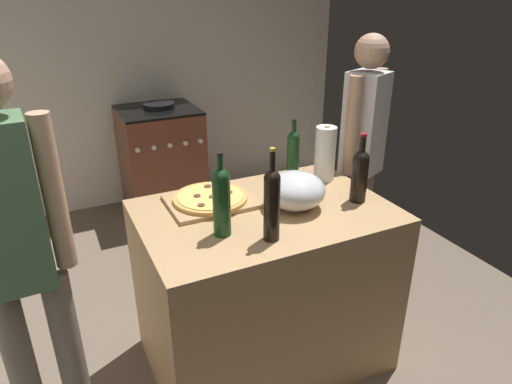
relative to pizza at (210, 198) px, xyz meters
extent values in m
cube|color=#6B5B4C|center=(0.00, 0.57, -0.92)|extent=(4.12, 3.68, 0.02)
cube|color=silver|center=(0.00, 2.17, 0.39)|extent=(4.12, 0.10, 2.60)
cube|color=tan|center=(0.21, -0.18, -0.47)|extent=(1.16, 0.79, 0.88)
cube|color=tan|center=(0.00, 0.00, -0.02)|extent=(0.40, 0.32, 0.02)
cylinder|color=tan|center=(0.00, 0.00, 0.00)|extent=(0.36, 0.36, 0.02)
cylinder|color=#EAC660|center=(0.00, 0.00, 0.01)|extent=(0.31, 0.31, 0.00)
cylinder|color=brown|center=(0.09, -0.01, 0.01)|extent=(0.03, 0.03, 0.01)
cylinder|color=brown|center=(0.03, 0.10, 0.01)|extent=(0.04, 0.04, 0.01)
cylinder|color=brown|center=(-0.07, -0.08, 0.01)|extent=(0.03, 0.03, 0.01)
cylinder|color=brown|center=(0.00, -0.02, 0.01)|extent=(0.03, 0.03, 0.01)
cylinder|color=brown|center=(0.05, -0.05, 0.01)|extent=(0.02, 0.02, 0.01)
cylinder|color=brown|center=(0.02, -0.01, 0.01)|extent=(0.02, 0.02, 0.01)
cylinder|color=brown|center=(-0.06, 0.02, 0.01)|extent=(0.03, 0.03, 0.01)
cylinder|color=brown|center=(0.03, -0.03, 0.01)|extent=(0.02, 0.02, 0.01)
cylinder|color=#B2B2B7|center=(0.34, -0.21, -0.03)|extent=(0.12, 0.12, 0.01)
ellipsoid|color=silver|center=(0.34, -0.21, 0.06)|extent=(0.28, 0.28, 0.17)
cylinder|color=white|center=(0.66, 0.02, 0.11)|extent=(0.11, 0.11, 0.29)
cylinder|color=#997551|center=(0.66, 0.02, 0.12)|extent=(0.03, 0.03, 0.29)
cylinder|color=#143819|center=(0.51, 0.10, 0.08)|extent=(0.07, 0.07, 0.23)
sphere|color=#143819|center=(0.51, 0.10, 0.20)|extent=(0.07, 0.07, 0.07)
cylinder|color=#143819|center=(0.51, 0.10, 0.25)|extent=(0.02, 0.02, 0.07)
cylinder|color=black|center=(0.51, 0.10, 0.29)|extent=(0.03, 0.03, 0.01)
cylinder|color=black|center=(0.11, -0.42, 0.10)|extent=(0.07, 0.07, 0.27)
sphere|color=black|center=(0.11, -0.42, 0.24)|extent=(0.07, 0.07, 0.07)
cylinder|color=black|center=(0.11, -0.42, 0.31)|extent=(0.02, 0.02, 0.09)
cylinder|color=gold|center=(0.11, -0.42, 0.36)|extent=(0.02, 0.02, 0.01)
cylinder|color=#143819|center=(-0.06, -0.30, 0.10)|extent=(0.07, 0.07, 0.26)
sphere|color=#143819|center=(-0.06, -0.30, 0.23)|extent=(0.07, 0.07, 0.07)
cylinder|color=#143819|center=(-0.06, -0.30, 0.28)|extent=(0.02, 0.02, 0.07)
cylinder|color=black|center=(-0.06, -0.30, 0.33)|extent=(0.03, 0.03, 0.01)
cylinder|color=black|center=(0.65, -0.28, 0.08)|extent=(0.08, 0.08, 0.22)
sphere|color=black|center=(0.65, -0.28, 0.19)|extent=(0.08, 0.08, 0.08)
cylinder|color=black|center=(0.65, -0.28, 0.25)|extent=(0.03, 0.03, 0.09)
cylinder|color=maroon|center=(0.65, -0.28, 0.30)|extent=(0.03, 0.03, 0.01)
cube|color=brown|center=(0.21, 1.77, -0.46)|extent=(0.63, 0.59, 0.90)
cube|color=black|center=(0.21, 1.77, 0.00)|extent=(0.63, 0.59, 0.02)
cylinder|color=silver|center=(-0.04, 1.46, -0.21)|extent=(0.04, 0.02, 0.04)
cylinder|color=silver|center=(0.08, 1.46, -0.21)|extent=(0.04, 0.02, 0.04)
cylinder|color=silver|center=(0.21, 1.46, -0.21)|extent=(0.04, 0.02, 0.04)
cylinder|color=silver|center=(0.33, 1.46, -0.21)|extent=(0.04, 0.02, 0.04)
cylinder|color=silver|center=(0.46, 1.46, -0.21)|extent=(0.04, 0.02, 0.04)
cylinder|color=black|center=(0.23, 1.79, 0.03)|extent=(0.26, 0.26, 0.04)
cylinder|color=slate|center=(-0.91, -0.24, -0.50)|extent=(0.11, 0.11, 0.83)
cylinder|color=slate|center=(-0.73, -0.23, -0.50)|extent=(0.11, 0.11, 0.83)
cube|color=#4C724C|center=(-0.82, -0.23, 0.23)|extent=(0.22, 0.21, 0.62)
cylinder|color=tan|center=(-0.67, -0.22, 0.25)|extent=(0.08, 0.08, 0.59)
cylinder|color=slate|center=(1.12, 0.23, -0.51)|extent=(0.11, 0.11, 0.80)
cylinder|color=slate|center=(0.97, 0.16, -0.51)|extent=(0.11, 0.11, 0.80)
cube|color=silver|center=(1.04, 0.19, 0.18)|extent=(0.27, 0.27, 0.60)
cylinder|color=tan|center=(1.18, 0.25, 0.20)|extent=(0.08, 0.08, 0.57)
cylinder|color=tan|center=(0.91, 0.13, 0.20)|extent=(0.08, 0.08, 0.57)
sphere|color=tan|center=(1.04, 0.19, 0.59)|extent=(0.19, 0.19, 0.19)
camera|label=1|loc=(-0.66, -1.87, 0.93)|focal=32.09mm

